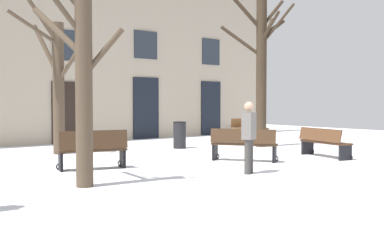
% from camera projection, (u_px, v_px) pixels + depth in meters
% --- Properties ---
extents(ground_plane, '(30.68, 30.68, 0.00)m').
position_uv_depth(ground_plane, '(224.00, 159.00, 12.79)').
color(ground_plane, white).
extents(building_facade, '(19.17, 0.60, 7.59)m').
position_uv_depth(building_facade, '(101.00, 46.00, 18.49)').
color(building_facade, tan).
rests_on(building_facade, ground).
extents(tree_right_of_center, '(2.38, 1.81, 5.29)m').
position_uv_depth(tree_right_of_center, '(261.00, 64.00, 16.10)').
color(tree_right_of_center, '#382B1E').
rests_on(tree_right_of_center, ground).
extents(tree_center, '(1.90, 1.84, 4.63)m').
position_uv_depth(tree_center, '(57.00, 81.00, 13.85)').
color(tree_center, '#4C3D2D').
rests_on(tree_center, ground).
extents(tree_left_of_center, '(1.82, 1.77, 4.70)m').
position_uv_depth(tree_left_of_center, '(81.00, 77.00, 8.53)').
color(tree_left_of_center, '#4C3D2D').
rests_on(tree_left_of_center, ground).
extents(litter_bin, '(0.46, 0.46, 0.91)m').
position_uv_depth(litter_bin, '(180.00, 135.00, 15.62)').
color(litter_bin, black).
rests_on(litter_bin, ground).
extents(bench_back_to_back_right, '(1.36, 1.72, 0.88)m').
position_uv_depth(bench_back_to_back_right, '(244.00, 144.00, 12.24)').
color(bench_back_to_back_right, '#3D2819').
rests_on(bench_back_to_back_right, ground).
extents(bench_far_corner, '(0.89, 1.80, 0.84)m').
position_uv_depth(bench_far_corner, '(324.00, 142.00, 13.10)').
color(bench_far_corner, '#51331E').
rests_on(bench_far_corner, ground).
extents(bench_near_lamp, '(1.68, 1.03, 0.89)m').
position_uv_depth(bench_near_lamp, '(250.00, 128.00, 19.57)').
color(bench_near_lamp, brown).
rests_on(bench_near_lamp, ground).
extents(bench_facing_shops, '(1.67, 0.85, 0.93)m').
position_uv_depth(bench_facing_shops, '(93.00, 150.00, 10.75)').
color(bench_facing_shops, '#3D2819').
rests_on(bench_facing_shops, ground).
extents(person_strolling, '(0.44, 0.36, 1.60)m').
position_uv_depth(person_strolling, '(249.00, 134.00, 10.12)').
color(person_strolling, '#403D3A').
rests_on(person_strolling, ground).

